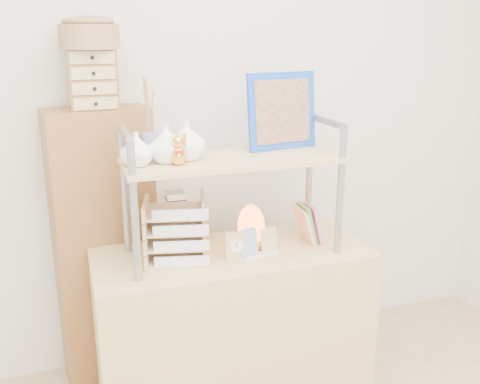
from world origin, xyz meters
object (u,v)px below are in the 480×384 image
object	(u,v)px
desk	(233,328)
cabinet	(106,251)
salt_lamp	(251,227)
letter_tray	(176,233)

from	to	relation	value
desk	cabinet	bearing A→B (deg)	144.14
cabinet	salt_lamp	size ratio (longest dim) A/B	6.63
desk	salt_lamp	size ratio (longest dim) A/B	5.89
cabinet	letter_tray	distance (m)	0.49
cabinet	salt_lamp	xyz separation A→B (m)	(0.60, -0.36, 0.18)
cabinet	letter_tray	xyz separation A→B (m)	(0.27, -0.37, 0.19)
cabinet	letter_tray	size ratio (longest dim) A/B	4.58
desk	letter_tray	distance (m)	0.55
desk	salt_lamp	xyz separation A→B (m)	(0.09, 0.01, 0.48)
cabinet	desk	bearing A→B (deg)	-43.50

